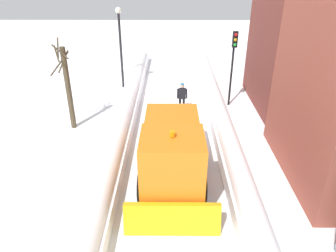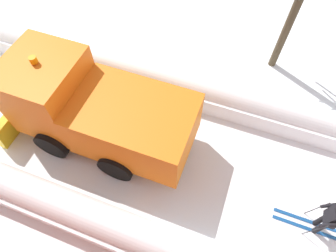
# 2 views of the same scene
# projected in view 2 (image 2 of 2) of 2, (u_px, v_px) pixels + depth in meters

# --- Properties ---
(ground_plane) EXTENTS (80.00, 80.00, 0.00)m
(ground_plane) POSITION_uv_depth(u_px,v_px,m) (106.00, 137.00, 9.53)
(ground_plane) COLOR white
(snowbank_left) EXTENTS (1.10, 36.00, 1.14)m
(snowbank_left) POSITION_uv_depth(u_px,v_px,m) (60.00, 204.00, 7.78)
(snowbank_left) COLOR white
(snowbank_left) RESTS_ON ground
(snowbank_right) EXTENTS (1.10, 36.00, 1.12)m
(snowbank_right) POSITION_uv_depth(u_px,v_px,m) (136.00, 73.00, 10.42)
(snowbank_right) COLOR white
(snowbank_right) RESTS_ON ground
(plow_truck) EXTENTS (3.20, 5.98, 3.12)m
(plow_truck) POSITION_uv_depth(u_px,v_px,m) (94.00, 110.00, 8.33)
(plow_truck) COLOR orange
(plow_truck) RESTS_ON ground
(skier) EXTENTS (0.62, 1.80, 1.81)m
(skier) POSITION_uv_depth(u_px,v_px,m) (332.00, 218.00, 7.11)
(skier) COLOR black
(skier) RESTS_ON ground
(bare_tree_near) EXTENTS (1.12, 1.47, 4.81)m
(bare_tree_near) POSITION_uv_depth(u_px,v_px,m) (294.00, 12.00, 9.37)
(bare_tree_near) COLOR #473B29
(bare_tree_near) RESTS_ON ground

